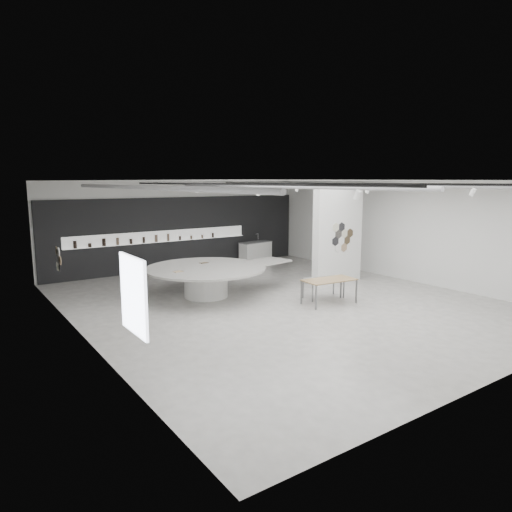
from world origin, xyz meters
TOP-DOWN VIEW (x-y plane):
  - room at (-0.09, -0.00)m, footprint 12.02×14.02m
  - back_wall_display at (-0.08, 6.93)m, footprint 11.80×0.27m
  - partition_column at (3.50, 1.00)m, footprint 2.20×0.38m
  - display_island at (-1.53, 1.86)m, footprint 5.52×4.60m
  - sample_table_wood at (1.12, -1.08)m, footprint 1.72×0.97m
  - sample_table_stone at (1.46, -0.47)m, footprint 1.36×0.83m
  - kitchen_counter at (3.61, 6.55)m, footprint 1.71×0.86m

SIDE VIEW (x-z plane):
  - kitchen_counter at x=3.61m, z-range -0.18..1.11m
  - sample_table_stone at x=1.46m, z-range 0.27..0.93m
  - display_island at x=-1.53m, z-range 0.15..1.16m
  - sample_table_wood at x=1.12m, z-range 0.33..1.10m
  - back_wall_display at x=-0.08m, z-range -0.01..3.09m
  - partition_column at x=3.50m, z-range 0.00..3.60m
  - room at x=-0.09m, z-range 0.16..3.98m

